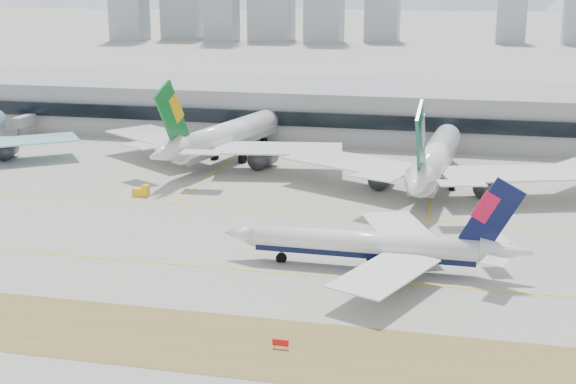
% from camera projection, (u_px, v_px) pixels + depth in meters
% --- Properties ---
extents(ground, '(3000.00, 3000.00, 0.00)m').
position_uv_depth(ground, '(224.00, 258.00, 139.22)').
color(ground, '#9A9890').
rests_on(ground, ground).
extents(taxiing_airliner, '(51.28, 44.67, 17.26)m').
position_uv_depth(taxiing_airliner, '(375.00, 246.00, 132.47)').
color(taxiing_airliner, white).
rests_on(taxiing_airliner, ground).
extents(widebody_eva, '(67.83, 67.51, 24.80)m').
position_uv_depth(widebody_eva, '(226.00, 137.00, 208.21)').
color(widebody_eva, white).
rests_on(widebody_eva, ground).
extents(widebody_cathay, '(69.15, 67.83, 24.71)m').
position_uv_depth(widebody_cathay, '(434.00, 161.00, 181.62)').
color(widebody_cathay, white).
rests_on(widebody_cathay, ground).
extents(terminal, '(280.00, 43.10, 15.00)m').
position_uv_depth(terminal, '(335.00, 110.00, 245.25)').
color(terminal, gray).
rests_on(terminal, ground).
extents(hold_sign_right, '(2.20, 0.15, 1.35)m').
position_uv_depth(hold_sign_right, '(281.00, 343.00, 105.08)').
color(hold_sign_right, red).
rests_on(hold_sign_right, ground).
extents(gse_b, '(3.55, 2.00, 2.60)m').
position_uv_depth(gse_b, '(142.00, 191.00, 177.55)').
color(gse_b, yellow).
rests_on(gse_b, ground).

